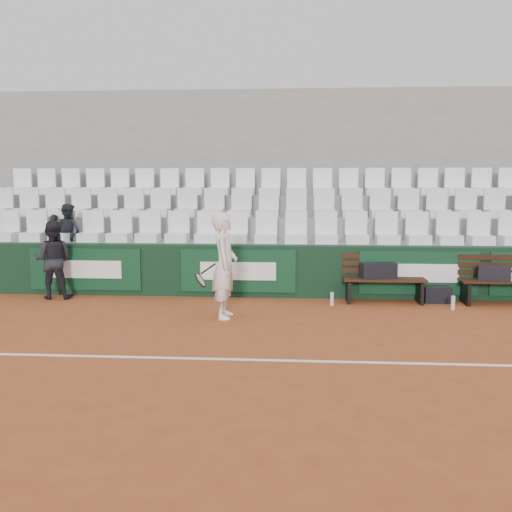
{
  "coord_description": "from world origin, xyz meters",
  "views": [
    {
      "loc": [
        0.92,
        -6.89,
        2.23
      ],
      "look_at": [
        0.25,
        2.4,
        1.0
      ],
      "focal_mm": 40.0,
      "sensor_mm": 36.0,
      "label": 1
    }
  ],
  "objects_px": {
    "sports_bag_left": "(378,270)",
    "spectator_b": "(54,217)",
    "water_bottle_far": "(453,303)",
    "tennis_player": "(224,265)",
    "bench_left": "(384,290)",
    "sports_bag_right": "(494,273)",
    "bench_right": "(502,292)",
    "sports_bag_ground": "(437,294)",
    "water_bottle_near": "(332,299)",
    "ball_kid": "(53,260)",
    "spectator_c": "(67,211)"
  },
  "relations": [
    {
      "from": "tennis_player",
      "to": "spectator_c",
      "type": "bearing_deg",
      "value": 147.12
    },
    {
      "from": "bench_left",
      "to": "spectator_b",
      "type": "relative_size",
      "value": 1.5
    },
    {
      "from": "sports_bag_left",
      "to": "tennis_player",
      "type": "bearing_deg",
      "value": -152.08
    },
    {
      "from": "bench_left",
      "to": "sports_bag_ground",
      "type": "xyz_separation_m",
      "value": [
        0.98,
        0.06,
        -0.08
      ]
    },
    {
      "from": "sports_bag_ground",
      "to": "water_bottle_far",
      "type": "height_order",
      "value": "sports_bag_ground"
    },
    {
      "from": "sports_bag_ground",
      "to": "bench_right",
      "type": "bearing_deg",
      "value": -4.56
    },
    {
      "from": "bench_left",
      "to": "sports_bag_ground",
      "type": "bearing_deg",
      "value": 3.74
    },
    {
      "from": "ball_kid",
      "to": "spectator_b",
      "type": "distance_m",
      "value": 1.29
    },
    {
      "from": "sports_bag_right",
      "to": "sports_bag_left",
      "type": "bearing_deg",
      "value": 177.56
    },
    {
      "from": "sports_bag_right",
      "to": "bench_right",
      "type": "bearing_deg",
      "value": 6.7
    },
    {
      "from": "sports_bag_ground",
      "to": "ball_kid",
      "type": "height_order",
      "value": "ball_kid"
    },
    {
      "from": "water_bottle_far",
      "to": "spectator_b",
      "type": "bearing_deg",
      "value": 169.45
    },
    {
      "from": "water_bottle_far",
      "to": "tennis_player",
      "type": "xyz_separation_m",
      "value": [
        -3.9,
        -0.85,
        0.74
      ]
    },
    {
      "from": "water_bottle_near",
      "to": "spectator_c",
      "type": "distance_m",
      "value": 5.69
    },
    {
      "from": "spectator_c",
      "to": "sports_bag_ground",
      "type": "bearing_deg",
      "value": -166.91
    },
    {
      "from": "water_bottle_far",
      "to": "bench_right",
      "type": "bearing_deg",
      "value": 26.7
    },
    {
      "from": "sports_bag_right",
      "to": "bench_left",
      "type": "bearing_deg",
      "value": 178.61
    },
    {
      "from": "bench_right",
      "to": "water_bottle_far",
      "type": "xyz_separation_m",
      "value": [
        -1.0,
        -0.5,
        -0.1
      ]
    },
    {
      "from": "sports_bag_ground",
      "to": "bench_left",
      "type": "bearing_deg",
      "value": -176.26
    },
    {
      "from": "bench_right",
      "to": "sports_bag_ground",
      "type": "distance_m",
      "value": 1.15
    },
    {
      "from": "sports_bag_left",
      "to": "spectator_b",
      "type": "bearing_deg",
      "value": 172.41
    },
    {
      "from": "bench_left",
      "to": "ball_kid",
      "type": "bearing_deg",
      "value": -179.34
    },
    {
      "from": "sports_bag_left",
      "to": "water_bottle_near",
      "type": "xyz_separation_m",
      "value": [
        -0.87,
        -0.38,
        -0.47
      ]
    },
    {
      "from": "water_bottle_near",
      "to": "water_bottle_far",
      "type": "xyz_separation_m",
      "value": [
        2.09,
        -0.19,
        0.0
      ]
    },
    {
      "from": "water_bottle_near",
      "to": "bench_right",
      "type": "bearing_deg",
      "value": 5.77
    },
    {
      "from": "bench_right",
      "to": "spectator_c",
      "type": "distance_m",
      "value": 8.6
    },
    {
      "from": "bench_right",
      "to": "tennis_player",
      "type": "distance_m",
      "value": 5.13
    },
    {
      "from": "sports_bag_right",
      "to": "water_bottle_far",
      "type": "xyz_separation_m",
      "value": [
        -0.83,
        -0.48,
        -0.45
      ]
    },
    {
      "from": "tennis_player",
      "to": "water_bottle_far",
      "type": "bearing_deg",
      "value": 12.26
    },
    {
      "from": "sports_bag_left",
      "to": "ball_kid",
      "type": "height_order",
      "value": "ball_kid"
    },
    {
      "from": "sports_bag_ground",
      "to": "water_bottle_near",
      "type": "bearing_deg",
      "value": -168.3
    },
    {
      "from": "sports_bag_ground",
      "to": "spectator_c",
      "type": "bearing_deg",
      "value": 173.42
    },
    {
      "from": "spectator_c",
      "to": "spectator_b",
      "type": "bearing_deg",
      "value": 19.67
    },
    {
      "from": "sports_bag_left",
      "to": "spectator_b",
      "type": "relative_size",
      "value": 0.64
    },
    {
      "from": "tennis_player",
      "to": "spectator_c",
      "type": "xyz_separation_m",
      "value": [
        -3.53,
        2.28,
        0.74
      ]
    },
    {
      "from": "water_bottle_far",
      "to": "sports_bag_left",
      "type": "bearing_deg",
      "value": 154.91
    },
    {
      "from": "spectator_c",
      "to": "bench_left",
      "type": "bearing_deg",
      "value": -168.48
    },
    {
      "from": "bench_left",
      "to": "spectator_c",
      "type": "distance_m",
      "value": 6.53
    },
    {
      "from": "bench_right",
      "to": "spectator_b",
      "type": "relative_size",
      "value": 1.5
    },
    {
      "from": "ball_kid",
      "to": "spectator_c",
      "type": "xyz_separation_m",
      "value": [
        -0.09,
        0.98,
        0.87
      ]
    },
    {
      "from": "bench_left",
      "to": "tennis_player",
      "type": "bearing_deg",
      "value": -153.64
    },
    {
      "from": "bench_left",
      "to": "sports_bag_ground",
      "type": "distance_m",
      "value": 0.98
    },
    {
      "from": "bench_left",
      "to": "sports_bag_right",
      "type": "distance_m",
      "value": 1.98
    },
    {
      "from": "sports_bag_left",
      "to": "spectator_c",
      "type": "height_order",
      "value": "spectator_c"
    },
    {
      "from": "sports_bag_right",
      "to": "spectator_b",
      "type": "relative_size",
      "value": 0.54
    },
    {
      "from": "sports_bag_left",
      "to": "bench_left",
      "type": "bearing_deg",
      "value": -20.93
    },
    {
      "from": "bench_right",
      "to": "sports_bag_right",
      "type": "xyz_separation_m",
      "value": [
        -0.17,
        -0.02,
        0.35
      ]
    },
    {
      "from": "bench_right",
      "to": "sports_bag_ground",
      "type": "relative_size",
      "value": 3.09
    },
    {
      "from": "spectator_c",
      "to": "bench_right",
      "type": "bearing_deg",
      "value": -166.64
    },
    {
      "from": "sports_bag_left",
      "to": "tennis_player",
      "type": "height_order",
      "value": "tennis_player"
    }
  ]
}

